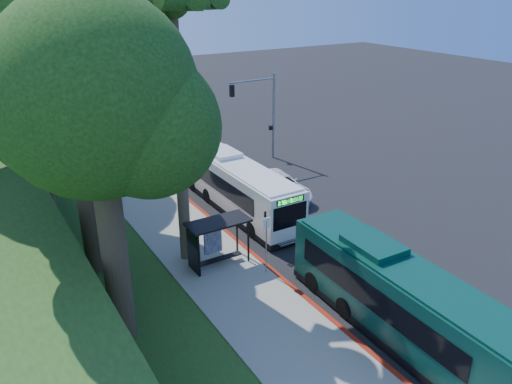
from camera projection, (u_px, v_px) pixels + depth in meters
ground at (295, 214)px, 31.75m from camera, size 140.00×140.00×0.00m
sidewalk at (190, 242)px, 28.23m from camera, size 4.50×70.00×0.12m
red_curb at (262, 262)px, 26.18m from camera, size 0.25×30.00×0.13m
grass_verge at (67, 232)px, 29.45m from camera, size 8.00×70.00×0.06m
bus_shelter at (213, 235)px, 25.32m from camera, size 3.20×1.51×2.55m
stop_sign_pole at (266, 238)px, 24.42m from camera, size 0.35×0.06×3.17m
traffic_signal_pole at (263, 107)px, 39.68m from camera, size 4.10×0.30×7.00m
palm_tree at (171, 13)px, 21.80m from camera, size 4.20×4.20×14.40m
tree_0 at (68, 44)px, 21.42m from camera, size 8.40×8.00×15.70m
tree_1 at (12, 0)px, 26.64m from camera, size 10.50×10.00×18.26m
tree_2 at (26, 31)px, 34.52m from camera, size 8.82×8.40×15.12m
tree_4 at (7, 25)px, 47.63m from camera, size 8.40×8.00×14.14m
tree_5 at (9, 27)px, 54.69m from camera, size 7.35×7.00×12.86m
tree_6 at (99, 107)px, 17.04m from camera, size 7.56×7.20×13.74m
white_bus at (237, 185)px, 31.75m from camera, size 2.54×11.67×3.48m
teal_bus at (402, 300)px, 20.25m from camera, size 2.85×12.01×3.56m
pickup at (280, 186)px, 33.95m from camera, size 3.02×5.83×1.57m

